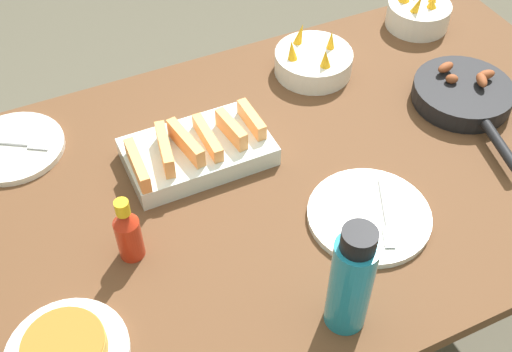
{
  "coord_description": "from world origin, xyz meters",
  "views": [
    {
      "loc": [
        -0.41,
        -0.87,
        1.8
      ],
      "look_at": [
        0.0,
        0.0,
        0.76
      ],
      "focal_mm": 45.0,
      "sensor_mm": 36.0,
      "label": 1
    }
  ],
  "objects_px": {
    "frittata_plate_center": "(66,351)",
    "fruit_bowl_mango": "(418,13)",
    "empty_plate_near_front": "(369,216)",
    "fruit_bowl_citrus": "(313,61)",
    "melon_tray": "(197,150)",
    "water_bottle": "(351,281)",
    "hot_sauce_bottle": "(128,232)",
    "skillet": "(463,94)",
    "empty_plate_far_right": "(14,148)"
  },
  "relations": [
    {
      "from": "fruit_bowl_citrus",
      "to": "hot_sauce_bottle",
      "type": "relative_size",
      "value": 1.28
    },
    {
      "from": "hot_sauce_bottle",
      "to": "frittata_plate_center",
      "type": "bearing_deg",
      "value": -135.88
    },
    {
      "from": "empty_plate_near_front",
      "to": "empty_plate_far_right",
      "type": "relative_size",
      "value": 1.12
    },
    {
      "from": "melon_tray",
      "to": "water_bottle",
      "type": "height_order",
      "value": "water_bottle"
    },
    {
      "from": "empty_plate_near_front",
      "to": "water_bottle",
      "type": "height_order",
      "value": "water_bottle"
    },
    {
      "from": "hot_sauce_bottle",
      "to": "fruit_bowl_citrus",
      "type": "bearing_deg",
      "value": 30.94
    },
    {
      "from": "fruit_bowl_mango",
      "to": "empty_plate_far_right",
      "type": "bearing_deg",
      "value": -178.54
    },
    {
      "from": "water_bottle",
      "to": "fruit_bowl_mango",
      "type": "bearing_deg",
      "value": 47.72
    },
    {
      "from": "hot_sauce_bottle",
      "to": "water_bottle",
      "type": "bearing_deg",
      "value": -44.72
    },
    {
      "from": "skillet",
      "to": "hot_sauce_bottle",
      "type": "xyz_separation_m",
      "value": [
        -0.9,
        -0.1,
        0.04
      ]
    },
    {
      "from": "frittata_plate_center",
      "to": "fruit_bowl_mango",
      "type": "relative_size",
      "value": 1.25
    },
    {
      "from": "frittata_plate_center",
      "to": "empty_plate_near_front",
      "type": "height_order",
      "value": "frittata_plate_center"
    },
    {
      "from": "fruit_bowl_mango",
      "to": "water_bottle",
      "type": "distance_m",
      "value": 1.01
    },
    {
      "from": "empty_plate_near_front",
      "to": "fruit_bowl_citrus",
      "type": "bearing_deg",
      "value": 74.98
    },
    {
      "from": "fruit_bowl_mango",
      "to": "fruit_bowl_citrus",
      "type": "xyz_separation_m",
      "value": [
        -0.38,
        -0.06,
        -0.01
      ]
    },
    {
      "from": "melon_tray",
      "to": "fruit_bowl_mango",
      "type": "distance_m",
      "value": 0.81
    },
    {
      "from": "fruit_bowl_mango",
      "to": "water_bottle",
      "type": "xyz_separation_m",
      "value": [
        -0.68,
        -0.75,
        0.08
      ]
    },
    {
      "from": "fruit_bowl_citrus",
      "to": "fruit_bowl_mango",
      "type": "bearing_deg",
      "value": 9.73
    },
    {
      "from": "skillet",
      "to": "empty_plate_near_front",
      "type": "height_order",
      "value": "skillet"
    },
    {
      "from": "empty_plate_near_front",
      "to": "water_bottle",
      "type": "relative_size",
      "value": 1.02
    },
    {
      "from": "fruit_bowl_mango",
      "to": "water_bottle",
      "type": "bearing_deg",
      "value": -132.28
    },
    {
      "from": "melon_tray",
      "to": "empty_plate_near_front",
      "type": "distance_m",
      "value": 0.41
    },
    {
      "from": "empty_plate_near_front",
      "to": "fruit_bowl_citrus",
      "type": "height_order",
      "value": "fruit_bowl_citrus"
    },
    {
      "from": "empty_plate_far_right",
      "to": "fruit_bowl_citrus",
      "type": "xyz_separation_m",
      "value": [
        0.78,
        -0.03,
        0.03
      ]
    },
    {
      "from": "empty_plate_near_front",
      "to": "empty_plate_far_right",
      "type": "height_order",
      "value": "same"
    },
    {
      "from": "fruit_bowl_citrus",
      "to": "empty_plate_far_right",
      "type": "bearing_deg",
      "value": 177.44
    },
    {
      "from": "empty_plate_near_front",
      "to": "fruit_bowl_mango",
      "type": "height_order",
      "value": "fruit_bowl_mango"
    },
    {
      "from": "frittata_plate_center",
      "to": "water_bottle",
      "type": "bearing_deg",
      "value": -16.16
    },
    {
      "from": "skillet",
      "to": "fruit_bowl_mango",
      "type": "height_order",
      "value": "fruit_bowl_mango"
    },
    {
      "from": "melon_tray",
      "to": "hot_sauce_bottle",
      "type": "height_order",
      "value": "hot_sauce_bottle"
    },
    {
      "from": "melon_tray",
      "to": "empty_plate_near_front",
      "type": "relative_size",
      "value": 1.25
    },
    {
      "from": "melon_tray",
      "to": "empty_plate_near_front",
      "type": "bearing_deg",
      "value": -49.78
    },
    {
      "from": "skillet",
      "to": "fruit_bowl_mango",
      "type": "xyz_separation_m",
      "value": [
        0.1,
        0.34,
        0.01
      ]
    },
    {
      "from": "melon_tray",
      "to": "fruit_bowl_citrus",
      "type": "distance_m",
      "value": 0.44
    },
    {
      "from": "empty_plate_near_front",
      "to": "water_bottle",
      "type": "distance_m",
      "value": 0.28
    },
    {
      "from": "melon_tray",
      "to": "fruit_bowl_mango",
      "type": "relative_size",
      "value": 1.84
    },
    {
      "from": "empty_plate_far_right",
      "to": "melon_tray",
      "type": "bearing_deg",
      "value": -29.51
    },
    {
      "from": "melon_tray",
      "to": "hot_sauce_bottle",
      "type": "xyz_separation_m",
      "value": [
        -0.22,
        -0.19,
        0.04
      ]
    },
    {
      "from": "fruit_bowl_mango",
      "to": "skillet",
      "type": "bearing_deg",
      "value": -105.9
    },
    {
      "from": "frittata_plate_center",
      "to": "fruit_bowl_mango",
      "type": "height_order",
      "value": "fruit_bowl_mango"
    },
    {
      "from": "skillet",
      "to": "empty_plate_far_right",
      "type": "bearing_deg",
      "value": -93.1
    },
    {
      "from": "skillet",
      "to": "hot_sauce_bottle",
      "type": "height_order",
      "value": "hot_sauce_bottle"
    },
    {
      "from": "frittata_plate_center",
      "to": "empty_plate_near_front",
      "type": "bearing_deg",
      "value": 3.84
    },
    {
      "from": "empty_plate_far_right",
      "to": "fruit_bowl_citrus",
      "type": "bearing_deg",
      "value": -2.56
    },
    {
      "from": "melon_tray",
      "to": "frittata_plate_center",
      "type": "bearing_deg",
      "value": -137.5
    },
    {
      "from": "fruit_bowl_mango",
      "to": "fruit_bowl_citrus",
      "type": "relative_size",
      "value": 0.87
    },
    {
      "from": "skillet",
      "to": "frittata_plate_center",
      "type": "height_order",
      "value": "skillet"
    },
    {
      "from": "fruit_bowl_mango",
      "to": "hot_sauce_bottle",
      "type": "bearing_deg",
      "value": -156.37
    },
    {
      "from": "frittata_plate_center",
      "to": "hot_sauce_bottle",
      "type": "bearing_deg",
      "value": 44.12
    },
    {
      "from": "frittata_plate_center",
      "to": "empty_plate_near_front",
      "type": "xyz_separation_m",
      "value": [
        0.66,
        0.04,
        -0.01
      ]
    }
  ]
}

